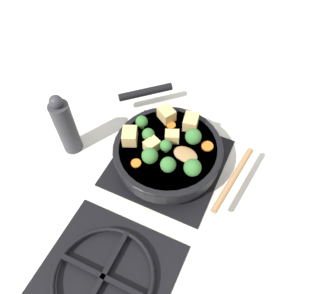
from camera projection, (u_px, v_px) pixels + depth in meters
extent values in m
plane|color=silver|center=(168.00, 163.00, 0.96)|extent=(2.40, 2.40, 0.00)
cube|color=black|center=(168.00, 162.00, 0.96)|extent=(0.31, 0.31, 0.01)
torus|color=black|center=(168.00, 159.00, 0.95)|extent=(0.24, 0.24, 0.01)
cube|color=black|center=(168.00, 159.00, 0.95)|extent=(0.01, 0.23, 0.01)
cube|color=black|center=(168.00, 159.00, 0.95)|extent=(0.23, 0.01, 0.01)
cube|color=black|center=(104.00, 279.00, 0.77)|extent=(0.31, 0.31, 0.01)
torus|color=black|center=(103.00, 277.00, 0.75)|extent=(0.24, 0.24, 0.01)
cube|color=black|center=(103.00, 277.00, 0.75)|extent=(0.01, 0.23, 0.01)
cube|color=black|center=(103.00, 277.00, 0.75)|extent=(0.23, 0.01, 0.01)
cylinder|color=black|center=(168.00, 153.00, 0.92)|extent=(0.30, 0.30, 0.05)
cylinder|color=brown|center=(168.00, 152.00, 0.92)|extent=(0.27, 0.27, 0.04)
torus|color=black|center=(168.00, 148.00, 0.90)|extent=(0.31, 0.31, 0.01)
cylinder|color=black|center=(146.00, 92.00, 1.04)|extent=(0.14, 0.13, 0.02)
ellipsoid|color=#A87A4C|center=(185.00, 154.00, 0.87)|extent=(0.07, 0.06, 0.01)
cylinder|color=#A87A4C|center=(233.00, 179.00, 0.83)|extent=(0.05, 0.21, 0.02)
cube|color=#DBB770|center=(172.00, 137.00, 0.90)|extent=(0.05, 0.04, 0.03)
cube|color=#DBB770|center=(130.00, 136.00, 0.90)|extent=(0.05, 0.06, 0.04)
cube|color=#DBB770|center=(166.00, 114.00, 0.94)|extent=(0.06, 0.06, 0.04)
cube|color=#DBB770|center=(152.00, 145.00, 0.88)|extent=(0.04, 0.05, 0.03)
cube|color=#DBB770|center=(191.00, 122.00, 0.93)|extent=(0.05, 0.05, 0.04)
cylinder|color=#709956|center=(193.00, 142.00, 0.90)|extent=(0.01, 0.01, 0.01)
sphere|color=#387533|center=(193.00, 137.00, 0.88)|extent=(0.04, 0.04, 0.04)
cylinder|color=#709956|center=(168.00, 169.00, 0.85)|extent=(0.01, 0.01, 0.01)
sphere|color=#387533|center=(168.00, 165.00, 0.83)|extent=(0.04, 0.04, 0.04)
cylinder|color=#709956|center=(149.00, 138.00, 0.91)|extent=(0.01, 0.01, 0.01)
sphere|color=#387533|center=(149.00, 134.00, 0.89)|extent=(0.03, 0.03, 0.03)
cylinder|color=#709956|center=(150.00, 160.00, 0.86)|extent=(0.01, 0.01, 0.01)
sphere|color=#387533|center=(150.00, 156.00, 0.85)|extent=(0.04, 0.04, 0.04)
cylinder|color=#709956|center=(167.00, 150.00, 0.88)|extent=(0.01, 0.01, 0.01)
sphere|color=#387533|center=(167.00, 146.00, 0.87)|extent=(0.03, 0.03, 0.03)
cylinder|color=#709956|center=(142.00, 126.00, 0.93)|extent=(0.01, 0.01, 0.01)
sphere|color=#387533|center=(142.00, 122.00, 0.92)|extent=(0.03, 0.03, 0.03)
cylinder|color=#709956|center=(192.00, 172.00, 0.84)|extent=(0.01, 0.01, 0.01)
sphere|color=#387533|center=(192.00, 167.00, 0.82)|extent=(0.05, 0.05, 0.05)
cylinder|color=orange|center=(136.00, 163.00, 0.86)|extent=(0.03, 0.03, 0.01)
cylinder|color=orange|center=(207.00, 146.00, 0.90)|extent=(0.03, 0.03, 0.01)
cylinder|color=orange|center=(171.00, 125.00, 0.94)|extent=(0.03, 0.03, 0.01)
cylinder|color=#333338|center=(66.00, 128.00, 0.92)|extent=(0.05, 0.05, 0.18)
sphere|color=#333338|center=(56.00, 102.00, 0.84)|extent=(0.04, 0.04, 0.04)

